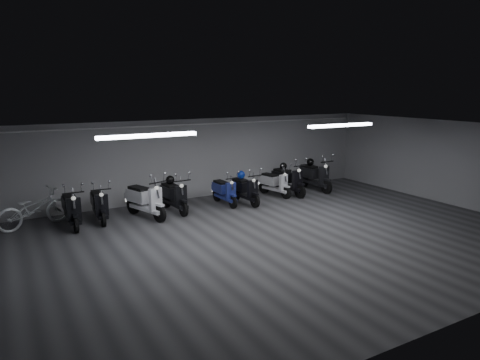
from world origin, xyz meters
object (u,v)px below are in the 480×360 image
bicycle (33,204)px  scooter_4 (225,187)px  scooter_7 (288,175)px  scooter_9 (315,171)px  helmet_2 (241,175)px  scooter_2 (145,194)px  scooter_0 (71,203)px  scooter_1 (99,199)px  helmet_3 (283,166)px  helmet_1 (170,180)px  scooter_3 (174,191)px  scooter_5 (245,185)px  scooter_6 (275,179)px  helmet_0 (310,162)px

bicycle → scooter_4: bearing=-113.9°
scooter_7 → scooter_9: bearing=-2.2°
helmet_2 → scooter_2: bearing=-176.6°
scooter_2 → scooter_0: bearing=156.1°
scooter_1 → helmet_3: (6.68, 0.20, 0.37)m
scooter_0 → scooter_2: bearing=-5.0°
scooter_9 → helmet_1: bearing=176.7°
bicycle → scooter_0: bearing=-137.5°
scooter_3 → scooter_5: (2.43, -0.25, -0.03)m
scooter_9 → helmet_2: bearing=-179.5°
scooter_4 → helmet_3: 2.69m
scooter_1 → scooter_7: scooter_7 is taller
bicycle → helmet_1: (3.96, -0.23, 0.34)m
bicycle → helmet_1: bicycle is taller
helmet_3 → scooter_6: bearing=-159.7°
scooter_1 → scooter_9: size_ratio=0.89×
scooter_2 → scooter_3: scooter_2 is taller
scooter_4 → scooter_7: (2.66, 0.10, 0.11)m
scooter_0 → helmet_1: 3.07m
scooter_3 → scooter_5: 2.45m
scooter_6 → scooter_9: 1.83m
scooter_2 → scooter_7: scooter_2 is taller
scooter_4 → helmet_0: (3.97, 0.47, 0.45)m
scooter_0 → scooter_6: scooter_0 is taller
scooter_0 → scooter_4: 4.84m
scooter_3 → scooter_4: (1.78, -0.02, -0.07)m
helmet_1 → scooter_5: bearing=-11.6°
scooter_3 → scooter_7: size_ratio=0.95×
scooter_0 → helmet_2: scooter_0 is taller
helmet_0 → helmet_1: 5.77m
helmet_0 → helmet_1: bearing=-178.1°
scooter_5 → scooter_9: bearing=2.8°
scooter_1 → helmet_2: (4.68, -0.15, 0.29)m
scooter_9 → scooter_2: bearing=-179.2°
scooter_4 → helmet_0: 4.02m
helmet_3 → helmet_1: bearing=-178.8°
scooter_2 → scooter_4: scooter_2 is taller
scooter_3 → helmet_0: scooter_3 is taller
scooter_1 → bicycle: size_ratio=0.88×
scooter_1 → scooter_7: 6.71m
scooter_5 → helmet_0: scooter_5 is taller
scooter_5 → scooter_4: bearing=156.5°
bicycle → helmet_2: bearing=-113.3°
scooter_2 → scooter_7: size_ratio=1.01×
scooter_6 → helmet_3: (0.48, 0.18, 0.41)m
scooter_5 → helmet_3: 2.11m
scooter_0 → scooter_5: (5.49, -0.23, -0.03)m
scooter_5 → scooter_6: scooter_5 is taller
scooter_4 → helmet_1: size_ratio=5.97×
scooter_1 → scooter_5: bearing=-1.6°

